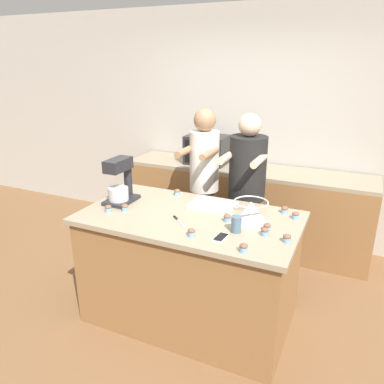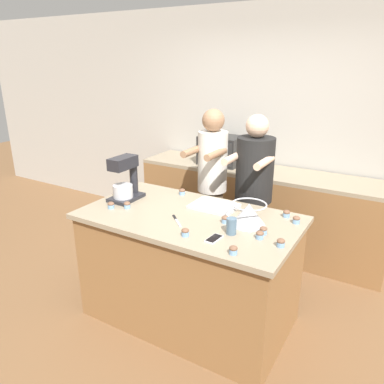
% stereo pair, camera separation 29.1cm
% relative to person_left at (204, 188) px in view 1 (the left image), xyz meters
% --- Properties ---
extents(ground_plane, '(16.00, 16.00, 0.00)m').
position_rel_person_left_xyz_m(ground_plane, '(0.20, -0.77, -0.91)').
color(ground_plane, brown).
extents(back_wall, '(10.00, 0.06, 2.70)m').
position_rel_person_left_xyz_m(back_wall, '(0.20, 1.11, 0.44)').
color(back_wall, '#B2ADA3').
rests_on(back_wall, ground_plane).
extents(island_counter, '(1.71, 0.95, 0.95)m').
position_rel_person_left_xyz_m(island_counter, '(0.20, -0.77, -0.43)').
color(island_counter, olive).
rests_on(island_counter, ground_plane).
extents(back_counter, '(2.80, 0.60, 0.94)m').
position_rel_person_left_xyz_m(back_counter, '(0.20, 0.76, -0.44)').
color(back_counter, olive).
rests_on(back_counter, ground_plane).
extents(person_left, '(0.30, 0.48, 1.68)m').
position_rel_person_left_xyz_m(person_left, '(0.00, 0.00, 0.00)').
color(person_left, brown).
rests_on(person_left, ground_plane).
extents(person_right, '(0.35, 0.51, 1.66)m').
position_rel_person_left_xyz_m(person_right, '(0.43, 0.00, -0.03)').
color(person_right, '#232328').
rests_on(person_right, ground_plane).
extents(stand_mixer, '(0.20, 0.30, 0.38)m').
position_rel_person_left_xyz_m(stand_mixer, '(-0.46, -0.74, 0.21)').
color(stand_mixer, '#232328').
rests_on(stand_mixer, island_counter).
extents(mixing_bowl, '(0.26, 0.26, 0.17)m').
position_rel_person_left_xyz_m(mixing_bowl, '(0.67, -0.69, 0.13)').
color(mixing_bowl, '#BCBCC1').
rests_on(mixing_bowl, island_counter).
extents(baking_tray, '(0.37, 0.27, 0.04)m').
position_rel_person_left_xyz_m(baking_tray, '(0.30, -0.52, 0.06)').
color(baking_tray, '#BCBCC1').
rests_on(baking_tray, island_counter).
extents(microwave_oven, '(0.47, 0.35, 0.33)m').
position_rel_person_left_xyz_m(microwave_oven, '(-0.28, 0.76, 0.20)').
color(microwave_oven, black).
rests_on(microwave_oven, back_counter).
extents(cell_phone, '(0.08, 0.15, 0.01)m').
position_rel_person_left_xyz_m(cell_phone, '(0.56, -1.04, 0.05)').
color(cell_phone, silver).
rests_on(cell_phone, island_counter).
extents(drinking_glass, '(0.07, 0.07, 0.12)m').
position_rel_person_left_xyz_m(drinking_glass, '(0.63, -0.90, 0.10)').
color(drinking_glass, slate).
rests_on(drinking_glass, island_counter).
extents(knife, '(0.17, 0.16, 0.01)m').
position_rel_person_left_xyz_m(knife, '(0.17, -0.90, 0.05)').
color(knife, '#BCBCC1').
rests_on(knife, island_counter).
extents(cupcake_0, '(0.05, 0.05, 0.06)m').
position_rel_person_left_xyz_m(cupcake_0, '(-0.42, -0.97, 0.07)').
color(cupcake_0, '#759EC6').
rests_on(cupcake_0, island_counter).
extents(cupcake_1, '(0.05, 0.05, 0.06)m').
position_rel_person_left_xyz_m(cupcake_1, '(-0.10, -0.39, 0.07)').
color(cupcake_1, '#759EC6').
rests_on(cupcake_1, island_counter).
extents(cupcake_2, '(0.05, 0.05, 0.06)m').
position_rel_person_left_xyz_m(cupcake_2, '(0.76, -1.16, 0.07)').
color(cupcake_2, '#759EC6').
rests_on(cupcake_2, island_counter).
extents(cupcake_3, '(0.05, 0.05, 0.06)m').
position_rel_person_left_xyz_m(cupcake_3, '(0.37, -1.09, 0.07)').
color(cupcake_3, '#759EC6').
rests_on(cupcake_3, island_counter).
extents(cupcake_4, '(0.05, 0.05, 0.06)m').
position_rel_person_left_xyz_m(cupcake_4, '(0.97, -0.49, 0.07)').
color(cupcake_4, '#759EC6').
rests_on(cupcake_4, island_counter).
extents(cupcake_5, '(0.05, 0.05, 0.06)m').
position_rel_person_left_xyz_m(cupcake_5, '(-0.31, -0.90, 0.07)').
color(cupcake_5, '#759EC6').
rests_on(cupcake_5, island_counter).
extents(cupcake_6, '(0.05, 0.05, 0.06)m').
position_rel_person_left_xyz_m(cupcake_6, '(0.87, -0.41, 0.07)').
color(cupcake_6, '#759EC6').
rests_on(cupcake_6, island_counter).
extents(cupcake_7, '(0.05, 0.05, 0.06)m').
position_rel_person_left_xyz_m(cupcake_7, '(0.82, -0.79, 0.07)').
color(cupcake_7, '#759EC6').
rests_on(cupcake_7, island_counter).
extents(cupcake_8, '(0.05, 0.05, 0.06)m').
position_rel_person_left_xyz_m(cupcake_8, '(0.99, -0.91, 0.07)').
color(cupcake_8, '#759EC6').
rests_on(cupcake_8, island_counter).
extents(cupcake_9, '(0.05, 0.05, 0.06)m').
position_rel_person_left_xyz_m(cupcake_9, '(0.51, -0.75, 0.07)').
color(cupcake_9, '#759EC6').
rests_on(cupcake_9, island_counter).
extents(cupcake_10, '(0.05, 0.05, 0.06)m').
position_rel_person_left_xyz_m(cupcake_10, '(0.83, -0.87, 0.07)').
color(cupcake_10, '#759EC6').
rests_on(cupcake_10, island_counter).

